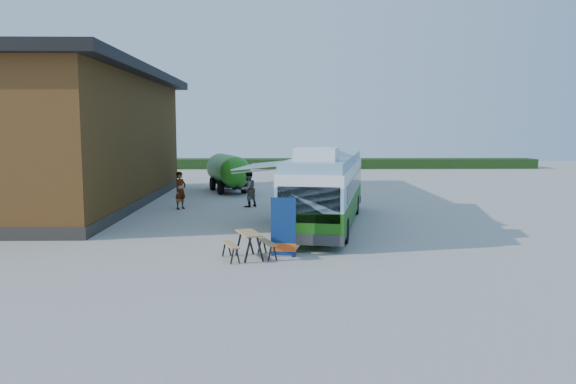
{
  "coord_description": "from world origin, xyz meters",
  "views": [
    {
      "loc": [
        0.84,
        -21.17,
        4.29
      ],
      "look_at": [
        1.32,
        3.87,
        1.4
      ],
      "focal_mm": 35.0,
      "sensor_mm": 36.0,
      "label": 1
    }
  ],
  "objects_px": {
    "banner": "(283,233)",
    "slurry_tanker": "(228,171)",
    "person_a": "(180,190)",
    "picnic_table": "(249,239)",
    "person_b": "(248,189)",
    "bus": "(327,187)"
  },
  "relations": [
    {
      "from": "bus",
      "to": "slurry_tanker",
      "type": "xyz_separation_m",
      "value": [
        -5.47,
        13.07,
        -0.27
      ]
    },
    {
      "from": "banner",
      "to": "picnic_table",
      "type": "distance_m",
      "value": 1.16
    },
    {
      "from": "bus",
      "to": "person_b",
      "type": "xyz_separation_m",
      "value": [
        -3.73,
        5.82,
        -0.72
      ]
    },
    {
      "from": "person_a",
      "to": "person_b",
      "type": "xyz_separation_m",
      "value": [
        3.54,
        0.69,
        -0.02
      ]
    },
    {
      "from": "picnic_table",
      "to": "person_b",
      "type": "distance_m",
      "value": 12.07
    },
    {
      "from": "person_a",
      "to": "person_b",
      "type": "relative_size",
      "value": 1.02
    },
    {
      "from": "person_a",
      "to": "picnic_table",
      "type": "bearing_deg",
      "value": -125.79
    },
    {
      "from": "person_b",
      "to": "picnic_table",
      "type": "bearing_deg",
      "value": 50.96
    },
    {
      "from": "bus",
      "to": "banner",
      "type": "xyz_separation_m",
      "value": [
        -1.97,
        -6.0,
        -0.88
      ]
    },
    {
      "from": "banner",
      "to": "person_b",
      "type": "xyz_separation_m",
      "value": [
        -1.76,
        11.82,
        0.16
      ]
    },
    {
      "from": "bus",
      "to": "slurry_tanker",
      "type": "distance_m",
      "value": 14.17
    },
    {
      "from": "person_b",
      "to": "slurry_tanker",
      "type": "relative_size",
      "value": 0.3
    },
    {
      "from": "bus",
      "to": "person_a",
      "type": "height_order",
      "value": "bus"
    },
    {
      "from": "bus",
      "to": "picnic_table",
      "type": "distance_m",
      "value": 7.03
    },
    {
      "from": "person_a",
      "to": "slurry_tanker",
      "type": "xyz_separation_m",
      "value": [
        1.8,
        7.94,
        0.44
      ]
    },
    {
      "from": "person_b",
      "to": "slurry_tanker",
      "type": "height_order",
      "value": "slurry_tanker"
    },
    {
      "from": "bus",
      "to": "person_b",
      "type": "distance_m",
      "value": 6.95
    },
    {
      "from": "banner",
      "to": "slurry_tanker",
      "type": "bearing_deg",
      "value": 111.68
    },
    {
      "from": "person_a",
      "to": "person_b",
      "type": "bearing_deg",
      "value": -44.94
    },
    {
      "from": "bus",
      "to": "banner",
      "type": "height_order",
      "value": "bus"
    },
    {
      "from": "banner",
      "to": "slurry_tanker",
      "type": "height_order",
      "value": "slurry_tanker"
    },
    {
      "from": "bus",
      "to": "banner",
      "type": "bearing_deg",
      "value": -96.9
    }
  ]
}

